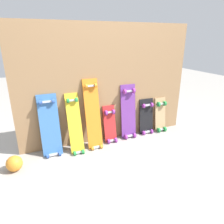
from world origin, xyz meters
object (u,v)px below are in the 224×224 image
(skateboard_yellow, at_px, (75,126))
(skateboard_natural, at_px, (161,117))
(skateboard_black, at_px, (146,118))
(skateboard_blue, at_px, (50,128))
(skateboard_orange, at_px, (93,117))
(skateboard_purple, at_px, (129,114))
(rubber_ball, at_px, (14,163))
(skateboard_red, at_px, (110,126))

(skateboard_yellow, bearing_deg, skateboard_natural, 3.45)
(skateboard_black, bearing_deg, skateboard_blue, -177.74)
(skateboard_blue, xyz_separation_m, skateboard_natural, (1.65, 0.04, -0.11))
(skateboard_orange, relative_size, skateboard_black, 1.62)
(skateboard_purple, height_order, skateboard_natural, skateboard_purple)
(skateboard_natural, distance_m, rubber_ball, 2.10)
(skateboard_red, bearing_deg, skateboard_natural, 1.45)
(skateboard_red, distance_m, skateboard_purple, 0.32)
(skateboard_blue, xyz_separation_m, skateboard_black, (1.40, 0.06, -0.10))
(skateboard_orange, distance_m, skateboard_red, 0.32)
(skateboard_purple, height_order, rubber_ball, skateboard_purple)
(skateboard_yellow, relative_size, skateboard_natural, 1.38)
(skateboard_natural, bearing_deg, skateboard_orange, -177.01)
(skateboard_blue, distance_m, skateboard_yellow, 0.30)
(skateboard_orange, bearing_deg, skateboard_purple, 5.96)
(skateboard_orange, distance_m, skateboard_purple, 0.55)
(skateboard_red, bearing_deg, skateboard_yellow, -173.18)
(skateboard_black, bearing_deg, skateboard_natural, -2.76)
(skateboard_yellow, relative_size, skateboard_purple, 0.96)
(skateboard_blue, distance_m, skateboard_black, 1.41)
(skateboard_blue, xyz_separation_m, skateboard_orange, (0.55, -0.01, 0.07))
(skateboard_yellow, distance_m, skateboard_purple, 0.80)
(skateboard_orange, relative_size, skateboard_purple, 1.16)
(skateboard_red, distance_m, skateboard_black, 0.61)
(skateboard_blue, xyz_separation_m, rubber_ball, (-0.43, -0.22, -0.25))
(skateboard_orange, bearing_deg, skateboard_red, 8.12)
(skateboard_purple, distance_m, rubber_ball, 1.57)
(skateboard_yellow, distance_m, skateboard_red, 0.52)
(skateboard_purple, bearing_deg, skateboard_orange, -174.04)
(skateboard_black, height_order, rubber_ball, skateboard_black)
(skateboard_yellow, xyz_separation_m, skateboard_natural, (1.35, 0.08, -0.10))
(skateboard_blue, height_order, skateboard_natural, skateboard_blue)
(skateboard_orange, bearing_deg, rubber_ball, -167.83)
(skateboard_natural, height_order, rubber_ball, skateboard_natural)
(skateboard_orange, xyz_separation_m, skateboard_natural, (1.10, 0.06, -0.18))
(skateboard_orange, distance_m, rubber_ball, 1.05)
(skateboard_blue, bearing_deg, skateboard_yellow, -7.20)
(skateboard_yellow, xyz_separation_m, rubber_ball, (-0.73, -0.19, -0.24))
(skateboard_blue, bearing_deg, rubber_ball, -152.45)
(skateboard_orange, distance_m, skateboard_natural, 1.12)
(skateboard_red, bearing_deg, skateboard_blue, -178.41)
(skateboard_yellow, bearing_deg, skateboard_purple, 5.81)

